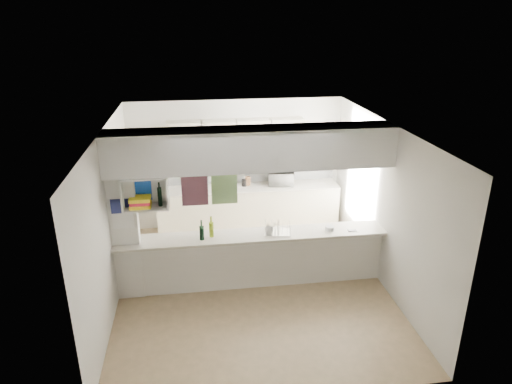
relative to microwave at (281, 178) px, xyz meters
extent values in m
plane|color=#8B7450|center=(-0.87, -2.12, -1.06)|extent=(4.80, 4.80, 0.00)
plane|color=white|center=(-0.87, -2.12, 1.54)|extent=(4.80, 4.80, 0.00)
plane|color=silver|center=(-0.87, 0.28, 0.24)|extent=(4.20, 0.00, 4.20)
plane|color=silver|center=(-2.97, -2.12, 0.24)|extent=(0.00, 4.80, 4.80)
plane|color=silver|center=(1.23, -2.12, 0.24)|extent=(0.00, 4.80, 4.80)
cube|color=silver|center=(-0.87, -2.12, -0.62)|extent=(4.20, 0.15, 0.88)
cube|color=#B8B3A2|center=(-0.87, -2.12, -0.16)|extent=(4.20, 0.50, 0.04)
cube|color=white|center=(-0.87, -2.12, 1.24)|extent=(4.20, 0.50, 0.60)
cube|color=silver|center=(-2.77, -2.12, 0.24)|extent=(0.40, 0.18, 2.60)
cube|color=#191E4C|center=(-2.77, -2.22, 0.49)|extent=(0.30, 0.01, 0.22)
cube|color=white|center=(-2.77, -2.22, 0.26)|extent=(0.30, 0.01, 0.24)
cube|color=black|center=(-1.72, -1.90, 0.62)|extent=(0.40, 0.02, 0.62)
cube|color=#197471|center=(-1.27, -1.90, 0.62)|extent=(0.40, 0.02, 0.62)
cube|color=white|center=(-2.42, -2.22, 0.45)|extent=(0.65, 0.35, 0.02)
cube|color=white|center=(-2.42, -2.22, 0.93)|extent=(0.65, 0.35, 0.02)
cube|color=white|center=(-2.42, -2.06, 0.69)|extent=(0.65, 0.02, 0.50)
cube|color=white|center=(-2.73, -2.22, 0.69)|extent=(0.02, 0.35, 0.50)
cube|color=white|center=(-2.10, -2.22, 0.69)|extent=(0.02, 0.35, 0.50)
cube|color=yellow|center=(-2.50, -2.22, 0.49)|extent=(0.30, 0.24, 0.05)
cube|color=red|center=(-2.50, -2.22, 0.54)|extent=(0.28, 0.22, 0.05)
cube|color=yellow|center=(-2.50, -2.22, 0.59)|extent=(0.30, 0.24, 0.05)
cube|color=#0D3893|center=(-2.47, -2.10, 0.69)|extent=(0.26, 0.02, 0.34)
cylinder|color=black|center=(-2.22, -2.22, 0.61)|extent=(0.06, 0.06, 0.28)
cube|color=beige|center=(-0.67, -0.02, -0.61)|extent=(3.60, 0.60, 0.90)
cube|color=#B8B3A2|center=(-0.67, -0.02, -0.15)|extent=(3.60, 0.63, 0.03)
cube|color=silver|center=(-0.67, 0.26, 0.16)|extent=(3.60, 0.03, 0.60)
cube|color=beige|center=(-0.87, 0.11, 0.82)|extent=(2.62, 0.34, 0.72)
cube|color=white|center=(-0.12, 0.04, 0.42)|extent=(0.60, 0.46, 0.12)
cube|color=silver|center=(-0.12, -0.19, 0.39)|extent=(0.60, 0.02, 0.05)
imported|color=white|center=(0.00, 0.00, 0.00)|extent=(0.55, 0.41, 0.28)
imported|color=#0D3893|center=(-0.01, 0.02, 0.17)|extent=(0.23, 0.23, 0.06)
cube|color=silver|center=(-0.47, -2.11, -0.13)|extent=(0.45, 0.37, 0.01)
cylinder|color=white|center=(-0.56, -2.09, -0.02)|extent=(0.05, 0.20, 0.20)
cylinder|color=white|center=(-0.51, -2.10, -0.02)|extent=(0.05, 0.20, 0.20)
cylinder|color=white|center=(-0.45, -2.11, -0.02)|extent=(0.05, 0.20, 0.20)
imported|color=white|center=(-0.61, -2.16, -0.07)|extent=(0.17, 0.17, 0.11)
cylinder|color=black|center=(-1.64, -2.19, -0.03)|extent=(0.07, 0.07, 0.22)
cylinder|color=black|center=(-1.64, -2.19, 0.13)|extent=(0.03, 0.03, 0.10)
cylinder|color=olive|center=(-1.49, -2.11, -0.02)|extent=(0.07, 0.07, 0.23)
cylinder|color=olive|center=(-1.49, -2.11, 0.15)|extent=(0.03, 0.03, 0.10)
cylinder|color=silver|center=(0.37, -2.14, -0.10)|extent=(0.14, 0.14, 0.07)
cube|color=black|center=(0.72, -2.21, -0.13)|extent=(0.14, 0.07, 0.01)
cylinder|color=black|center=(-0.74, 0.03, -0.07)|extent=(0.10, 0.10, 0.14)
cube|color=#4B301A|center=(-0.67, 0.06, -0.05)|extent=(0.11, 0.10, 0.18)
camera|label=1|loc=(-1.70, -8.42, 3.04)|focal=32.00mm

